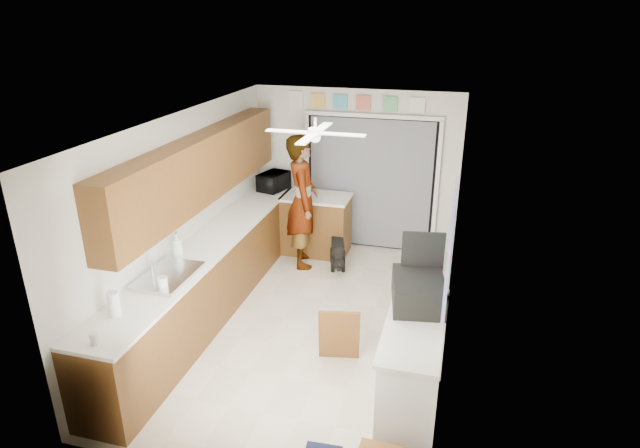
# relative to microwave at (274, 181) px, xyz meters

# --- Properties ---
(floor) EXTENTS (5.00, 5.00, 0.00)m
(floor) POSITION_rel_microwave_xyz_m (1.22, -2.10, -1.08)
(floor) COLOR beige
(floor) RESTS_ON ground
(ceiling) EXTENTS (5.00, 5.00, 0.00)m
(ceiling) POSITION_rel_microwave_xyz_m (1.22, -2.10, 1.42)
(ceiling) COLOR white
(ceiling) RESTS_ON ground
(wall_back) EXTENTS (3.20, 0.00, 3.20)m
(wall_back) POSITION_rel_microwave_xyz_m (1.22, 0.40, 0.17)
(wall_back) COLOR silver
(wall_back) RESTS_ON ground
(wall_front) EXTENTS (3.20, 0.00, 3.20)m
(wall_front) POSITION_rel_microwave_xyz_m (1.22, -4.60, 0.17)
(wall_front) COLOR silver
(wall_front) RESTS_ON ground
(wall_left) EXTENTS (0.00, 5.00, 5.00)m
(wall_left) POSITION_rel_microwave_xyz_m (-0.38, -2.10, 0.17)
(wall_left) COLOR silver
(wall_left) RESTS_ON ground
(wall_right) EXTENTS (0.00, 5.00, 5.00)m
(wall_right) POSITION_rel_microwave_xyz_m (2.82, -2.10, 0.17)
(wall_right) COLOR silver
(wall_right) RESTS_ON ground
(left_base_cabinets) EXTENTS (0.60, 4.80, 0.90)m
(left_base_cabinets) POSITION_rel_microwave_xyz_m (-0.08, -2.10, -0.63)
(left_base_cabinets) COLOR brown
(left_base_cabinets) RESTS_ON floor
(left_countertop) EXTENTS (0.62, 4.80, 0.04)m
(left_countertop) POSITION_rel_microwave_xyz_m (-0.07, -2.10, -0.16)
(left_countertop) COLOR white
(left_countertop) RESTS_ON left_base_cabinets
(upper_cabinets) EXTENTS (0.32, 4.00, 0.80)m
(upper_cabinets) POSITION_rel_microwave_xyz_m (-0.22, -1.90, 0.72)
(upper_cabinets) COLOR brown
(upper_cabinets) RESTS_ON wall_left
(sink_basin) EXTENTS (0.50, 0.76, 0.06)m
(sink_basin) POSITION_rel_microwave_xyz_m (-0.07, -3.10, -0.12)
(sink_basin) COLOR silver
(sink_basin) RESTS_ON left_countertop
(faucet) EXTENTS (0.03, 0.03, 0.22)m
(faucet) POSITION_rel_microwave_xyz_m (-0.26, -3.10, -0.03)
(faucet) COLOR silver
(faucet) RESTS_ON left_countertop
(peninsula_base) EXTENTS (1.00, 0.60, 0.90)m
(peninsula_base) POSITION_rel_microwave_xyz_m (0.72, -0.10, -0.63)
(peninsula_base) COLOR brown
(peninsula_base) RESTS_ON floor
(peninsula_top) EXTENTS (1.04, 0.64, 0.04)m
(peninsula_top) POSITION_rel_microwave_xyz_m (0.72, -0.10, -0.16)
(peninsula_top) COLOR white
(peninsula_top) RESTS_ON peninsula_base
(back_opening_recess) EXTENTS (2.00, 0.06, 2.10)m
(back_opening_recess) POSITION_rel_microwave_xyz_m (1.47, 0.37, -0.03)
(back_opening_recess) COLOR black
(back_opening_recess) RESTS_ON wall_back
(curtain_panel) EXTENTS (1.90, 0.03, 2.05)m
(curtain_panel) POSITION_rel_microwave_xyz_m (1.47, 0.33, -0.03)
(curtain_panel) COLOR gray
(curtain_panel) RESTS_ON wall_back
(door_trim_left) EXTENTS (0.06, 0.04, 2.10)m
(door_trim_left) POSITION_rel_microwave_xyz_m (0.45, 0.34, -0.03)
(door_trim_left) COLOR white
(door_trim_left) RESTS_ON wall_back
(door_trim_right) EXTENTS (0.06, 0.04, 2.10)m
(door_trim_right) POSITION_rel_microwave_xyz_m (2.49, 0.34, -0.03)
(door_trim_right) COLOR white
(door_trim_right) RESTS_ON wall_back
(door_trim_head) EXTENTS (2.10, 0.04, 0.06)m
(door_trim_head) POSITION_rel_microwave_xyz_m (1.47, 0.34, 1.04)
(door_trim_head) COLOR white
(door_trim_head) RESTS_ON wall_back
(header_frame_0) EXTENTS (0.22, 0.02, 0.22)m
(header_frame_0) POSITION_rel_microwave_xyz_m (0.62, 0.37, 1.22)
(header_frame_0) COLOR #EEAC4F
(header_frame_0) RESTS_ON wall_back
(header_frame_1) EXTENTS (0.22, 0.02, 0.22)m
(header_frame_1) POSITION_rel_microwave_xyz_m (0.97, 0.37, 1.22)
(header_frame_1) COLOR #49A2C4
(header_frame_1) RESTS_ON wall_back
(header_frame_2) EXTENTS (0.22, 0.02, 0.22)m
(header_frame_2) POSITION_rel_microwave_xyz_m (1.32, 0.37, 1.22)
(header_frame_2) COLOR #D35E4F
(header_frame_2) RESTS_ON wall_back
(header_frame_3) EXTENTS (0.22, 0.02, 0.22)m
(header_frame_3) POSITION_rel_microwave_xyz_m (1.72, 0.37, 1.22)
(header_frame_3) COLOR #63AE77
(header_frame_3) RESTS_ON wall_back
(header_frame_4) EXTENTS (0.22, 0.02, 0.22)m
(header_frame_4) POSITION_rel_microwave_xyz_m (2.12, 0.37, 1.22)
(header_frame_4) COLOR silver
(header_frame_4) RESTS_ON wall_back
(route66_sign) EXTENTS (0.22, 0.02, 0.26)m
(route66_sign) POSITION_rel_microwave_xyz_m (0.27, 0.37, 1.22)
(route66_sign) COLOR silver
(route66_sign) RESTS_ON wall_back
(right_counter_base) EXTENTS (0.50, 1.40, 0.90)m
(right_counter_base) POSITION_rel_microwave_xyz_m (2.57, -3.30, -0.63)
(right_counter_base) COLOR white
(right_counter_base) RESTS_ON floor
(right_counter_top) EXTENTS (0.54, 1.44, 0.04)m
(right_counter_top) POSITION_rel_microwave_xyz_m (2.56, -3.30, -0.16)
(right_counter_top) COLOR white
(right_counter_top) RESTS_ON right_counter_base
(abstract_painting) EXTENTS (0.03, 1.15, 0.95)m
(abstract_painting) POSITION_rel_microwave_xyz_m (2.80, -3.10, 0.57)
(abstract_painting) COLOR #F359DD
(abstract_painting) RESTS_ON wall_right
(ceiling_fan) EXTENTS (1.14, 1.14, 0.24)m
(ceiling_fan) POSITION_rel_microwave_xyz_m (1.22, -1.90, 1.24)
(ceiling_fan) COLOR white
(ceiling_fan) RESTS_ON ceiling
(microwave) EXTENTS (0.45, 0.57, 0.28)m
(microwave) POSITION_rel_microwave_xyz_m (0.00, 0.00, 0.00)
(microwave) COLOR black
(microwave) RESTS_ON left_countertop
(soap_bottle) EXTENTS (0.16, 0.16, 0.32)m
(soap_bottle) POSITION_rel_microwave_xyz_m (-0.21, -2.63, 0.02)
(soap_bottle) COLOR silver
(soap_bottle) RESTS_ON left_countertop
(jar_a) EXTENTS (0.11, 0.11, 0.14)m
(jar_a) POSITION_rel_microwave_xyz_m (0.02, -3.35, -0.07)
(jar_a) COLOR silver
(jar_a) RESTS_ON left_countertop
(jar_b) EXTENTS (0.09, 0.09, 0.11)m
(jar_b) POSITION_rel_microwave_xyz_m (-0.04, -4.35, -0.08)
(jar_b) COLOR silver
(jar_b) RESTS_ON left_countertop
(paper_towel_roll) EXTENTS (0.12, 0.12, 0.24)m
(paper_towel_roll) POSITION_rel_microwave_xyz_m (-0.15, -3.91, -0.02)
(paper_towel_roll) COLOR white
(paper_towel_roll) RESTS_ON left_countertop
(suitcase) EXTENTS (0.58, 0.71, 0.28)m
(suitcase) POSITION_rel_microwave_xyz_m (2.54, -2.95, 0.00)
(suitcase) COLOR black
(suitcase) RESTS_ON right_counter_top
(suitcase_rim) EXTENTS (0.53, 0.65, 0.02)m
(suitcase_rim) POSITION_rel_microwave_xyz_m (2.54, -2.95, -0.11)
(suitcase_rim) COLOR yellow
(suitcase_rim) RESTS_ON suitcase
(suitcase_lid) EXTENTS (0.42, 0.10, 0.50)m
(suitcase_lid) POSITION_rel_microwave_xyz_m (2.54, -2.66, 0.25)
(suitcase_lid) COLOR black
(suitcase_lid) RESTS_ON suitcase
(cabinet_door_panel) EXTENTS (0.47, 0.25, 0.66)m
(cabinet_door_panel) POSITION_rel_microwave_xyz_m (1.73, -2.78, -0.74)
(cabinet_door_panel) COLOR brown
(cabinet_door_panel) RESTS_ON floor
(man) EXTENTS (0.69, 0.84, 1.98)m
(man) POSITION_rel_microwave_xyz_m (0.64, -0.55, -0.09)
(man) COLOR white
(man) RESTS_ON floor
(dog) EXTENTS (0.42, 0.66, 0.48)m
(dog) POSITION_rel_microwave_xyz_m (1.18, -0.55, -0.84)
(dog) COLOR black
(dog) RESTS_ON floor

